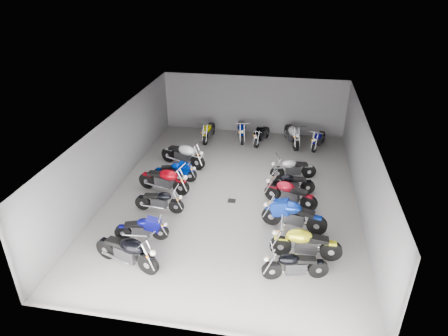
% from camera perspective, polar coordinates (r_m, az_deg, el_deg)
% --- Properties ---
extents(ground, '(14.00, 14.00, 0.00)m').
position_cam_1_polar(ground, '(16.70, 1.38, -3.82)').
color(ground, gray).
rests_on(ground, ground).
extents(wall_back, '(10.00, 0.10, 3.20)m').
position_cam_1_polar(wall_back, '(22.36, 4.23, 8.98)').
color(wall_back, slate).
rests_on(wall_back, ground).
extents(wall_left, '(0.10, 14.00, 3.20)m').
position_cam_1_polar(wall_left, '(17.31, -15.15, 2.36)').
color(wall_left, slate).
rests_on(wall_left, ground).
extents(wall_right, '(0.10, 14.00, 3.20)m').
position_cam_1_polar(wall_right, '(16.05, 19.38, -0.35)').
color(wall_right, slate).
rests_on(wall_right, ground).
extents(ceiling, '(10.00, 14.00, 0.04)m').
position_cam_1_polar(ceiling, '(15.27, 1.52, 6.56)').
color(ceiling, black).
rests_on(ceiling, wall_back).
extents(drain_grate, '(0.32, 0.32, 0.01)m').
position_cam_1_polar(drain_grate, '(16.27, 1.11, -4.70)').
color(drain_grate, black).
rests_on(drain_grate, ground).
extents(motorcycle_left_a, '(2.33, 0.84, 1.05)m').
position_cam_1_polar(motorcycle_left_a, '(13.15, -13.70, -11.48)').
color(motorcycle_left_a, black).
rests_on(motorcycle_left_a, ground).
extents(motorcycle_left_b, '(1.88, 0.49, 0.83)m').
position_cam_1_polar(motorcycle_left_b, '(14.23, -11.62, -8.45)').
color(motorcycle_left_b, black).
rests_on(motorcycle_left_b, ground).
extents(motorcycle_left_c, '(1.97, 0.39, 0.86)m').
position_cam_1_polar(motorcycle_left_c, '(15.60, -9.16, -4.63)').
color(motorcycle_left_c, black).
rests_on(motorcycle_left_c, ground).
extents(motorcycle_left_d, '(2.31, 0.64, 1.02)m').
position_cam_1_polar(motorcycle_left_d, '(16.83, -8.54, -1.68)').
color(motorcycle_left_d, black).
rests_on(motorcycle_left_d, ground).
extents(motorcycle_left_e, '(1.96, 0.43, 0.86)m').
position_cam_1_polar(motorcycle_left_e, '(17.61, -6.97, -0.49)').
color(motorcycle_left_e, black).
rests_on(motorcycle_left_e, ground).
extents(motorcycle_left_f, '(2.31, 0.94, 1.05)m').
position_cam_1_polar(motorcycle_left_f, '(18.87, -5.85, 1.92)').
color(motorcycle_left_f, black).
rests_on(motorcycle_left_f, ground).
extents(motorcycle_right_a, '(2.03, 0.62, 0.90)m').
position_cam_1_polar(motorcycle_right_a, '(12.61, 10.06, -13.50)').
color(motorcycle_right_a, black).
rests_on(motorcycle_right_a, ground).
extents(motorcycle_right_b, '(2.33, 0.45, 1.03)m').
position_cam_1_polar(motorcycle_right_b, '(13.39, 11.51, -10.49)').
color(motorcycle_right_b, black).
rests_on(motorcycle_right_b, ground).
extents(motorcycle_right_c, '(2.37, 0.64, 1.05)m').
position_cam_1_polar(motorcycle_right_c, '(14.60, 9.87, -6.69)').
color(motorcycle_right_c, black).
rests_on(motorcycle_right_c, ground).
extents(motorcycle_right_d, '(2.13, 0.90, 0.97)m').
position_cam_1_polar(motorcycle_right_d, '(15.96, 9.40, -3.60)').
color(motorcycle_right_d, black).
rests_on(motorcycle_right_d, ground).
extents(motorcycle_right_e, '(1.97, 0.49, 0.87)m').
position_cam_1_polar(motorcycle_right_e, '(16.80, 9.53, -2.14)').
color(motorcycle_right_e, black).
rests_on(motorcycle_right_e, ground).
extents(motorcycle_right_f, '(2.03, 0.71, 0.91)m').
position_cam_1_polar(motorcycle_right_f, '(17.94, 9.79, -0.06)').
color(motorcycle_right_f, black).
rests_on(motorcycle_right_f, ground).
extents(motorcycle_back_b, '(0.44, 2.12, 0.93)m').
position_cam_1_polar(motorcycle_back_b, '(21.65, -2.20, 5.31)').
color(motorcycle_back_b, black).
rests_on(motorcycle_back_b, ground).
extents(motorcycle_back_c, '(0.60, 2.18, 0.96)m').
position_cam_1_polar(motorcycle_back_c, '(21.71, 2.49, 5.42)').
color(motorcycle_back_c, black).
rests_on(motorcycle_back_c, ground).
extents(motorcycle_back_d, '(0.67, 1.98, 0.89)m').
position_cam_1_polar(motorcycle_back_d, '(21.32, 5.40, 4.78)').
color(motorcycle_back_d, black).
rests_on(motorcycle_back_d, ground).
extents(motorcycle_back_e, '(0.84, 2.32, 1.05)m').
position_cam_1_polar(motorcycle_back_e, '(21.35, 9.69, 4.79)').
color(motorcycle_back_e, black).
rests_on(motorcycle_back_e, ground).
extents(motorcycle_back_f, '(0.76, 1.93, 0.88)m').
position_cam_1_polar(motorcycle_back_f, '(21.27, 13.37, 4.05)').
color(motorcycle_back_f, black).
rests_on(motorcycle_back_f, ground).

